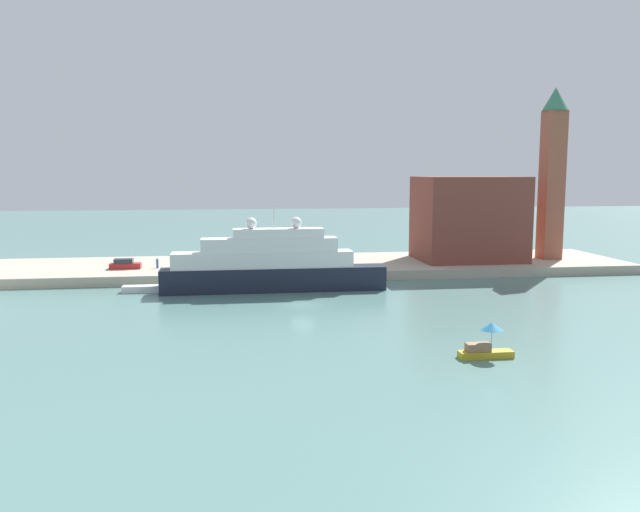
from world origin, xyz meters
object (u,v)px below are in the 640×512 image
work_barge (146,289)px  large_yacht (271,266)px  person_figure (157,263)px  parked_car (125,264)px  small_motorboat (486,343)px  mooring_bollard (325,269)px  bell_tower (552,168)px  harbor_building (468,218)px

work_barge → large_yacht: bearing=-5.2°
large_yacht → person_figure: size_ratio=18.93×
parked_car → person_figure: person_figure is taller
small_motorboat → work_barge: size_ratio=0.79×
small_motorboat → mooring_bollard: small_motorboat is taller
small_motorboat → bell_tower: bell_tower is taller
bell_tower → parked_car: bell_tower is taller
large_yacht → work_barge: size_ratio=4.99×
small_motorboat → work_barge: 48.19m
work_barge → mooring_bollard: bearing=12.5°
work_barge → parked_car: size_ratio=1.31×
small_motorboat → person_figure: small_motorboat is taller
mooring_bollard → parked_car: bearing=167.1°
person_figure → mooring_bollard: bearing=-15.1°
work_barge → person_figure: person_figure is taller
small_motorboat → mooring_bollard: bearing=101.0°
large_yacht → harbor_building: (33.34, 16.06, 4.78)m
large_yacht → parked_car: size_ratio=6.55×
large_yacht → small_motorboat: (16.24, -33.86, -2.17)m
harbor_building → bell_tower: (13.92, -0.51, 8.17)m
bell_tower → mooring_bollard: bearing=-167.6°
person_figure → parked_car: bearing=178.9°
large_yacht → bell_tower: (47.26, 15.55, 12.95)m
small_motorboat → bell_tower: size_ratio=0.17×
work_barge → parked_car: (-4.45, 12.16, 1.62)m
bell_tower → harbor_building: bearing=177.9°
harbor_building → person_figure: (-49.55, -2.48, -6.06)m
bell_tower → small_motorboat: bearing=-122.1°
harbor_building → parked_car: 54.68m
large_yacht → person_figure: bearing=140.1°
work_barge → person_figure: (0.28, 12.07, 1.70)m
work_barge → bell_tower: size_ratio=0.21×
bell_tower → parked_car: size_ratio=6.13×
large_yacht → mooring_bollard: 10.94m
work_barge → harbor_building: (49.83, 14.55, 7.77)m
bell_tower → mooring_bollard: bell_tower is taller
work_barge → harbor_building: bearing=16.3°
large_yacht → parked_car: 25.04m
small_motorboat → harbor_building: harbor_building is taller
work_barge → bell_tower: bell_tower is taller
bell_tower → parked_car: bearing=-178.4°
harbor_building → person_figure: 49.98m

